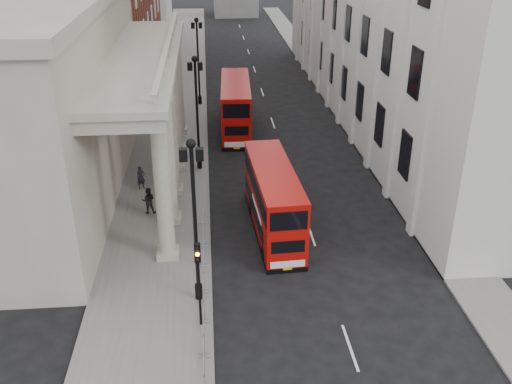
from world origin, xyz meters
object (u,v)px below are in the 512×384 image
(traffic_light, at_px, (198,270))
(pedestrian_c, at_px, (181,156))
(lamp_post_mid, at_px, (197,106))
(bus_near, at_px, (273,199))
(pedestrian_b, at_px, (148,201))
(lamp_post_north, at_px, (198,55))
(lamp_post_south, at_px, (194,212))
(pedestrian_a, at_px, (141,178))
(bus_far, at_px, (236,106))

(traffic_light, relative_size, pedestrian_c, 2.70)
(lamp_post_mid, xyz_separation_m, pedestrian_c, (-1.38, 0.47, -3.99))
(bus_near, height_order, pedestrian_b, bus_near)
(lamp_post_north, bearing_deg, pedestrian_b, -97.85)
(lamp_post_south, bearing_deg, pedestrian_a, 107.12)
(bus_near, height_order, pedestrian_a, bus_near)
(lamp_post_south, xyz_separation_m, pedestrian_b, (-3.15, 9.18, -3.92))
(lamp_post_north, distance_m, traffic_light, 34.07)
(bus_far, height_order, pedestrian_c, bus_far)
(lamp_post_south, bearing_deg, lamp_post_north, 90.00)
(lamp_post_south, height_order, lamp_post_north, same)
(lamp_post_mid, distance_m, pedestrian_a, 6.44)
(traffic_light, distance_m, pedestrian_c, 18.67)
(lamp_post_north, height_order, pedestrian_c, lamp_post_north)
(lamp_post_north, xyz_separation_m, pedestrian_b, (-3.15, -22.82, -3.92))
(bus_far, height_order, pedestrian_b, bus_far)
(bus_near, distance_m, bus_far, 17.77)
(lamp_post_south, distance_m, traffic_light, 2.71)
(traffic_light, height_order, pedestrian_a, traffic_light)
(bus_far, distance_m, pedestrian_c, 9.11)
(traffic_light, xyz_separation_m, pedestrian_c, (-1.48, 18.49, -2.19))
(pedestrian_b, distance_m, pedestrian_c, 7.50)
(lamp_post_mid, height_order, pedestrian_b, lamp_post_mid)
(lamp_post_south, relative_size, pedestrian_c, 5.22)
(lamp_post_mid, bearing_deg, pedestrian_c, 161.37)
(traffic_light, bearing_deg, lamp_post_south, 92.84)
(lamp_post_mid, height_order, traffic_light, lamp_post_mid)
(pedestrian_a, bearing_deg, pedestrian_b, -104.79)
(lamp_post_north, distance_m, pedestrian_a, 19.97)
(bus_far, bearing_deg, lamp_post_north, 114.61)
(traffic_light, xyz_separation_m, pedestrian_b, (-3.25, 11.20, -2.12))
(lamp_post_north, height_order, bus_near, lamp_post_north)
(lamp_post_north, height_order, bus_far, lamp_post_north)
(pedestrian_a, bearing_deg, bus_near, -64.32)
(lamp_post_north, distance_m, pedestrian_b, 23.37)
(lamp_post_south, xyz_separation_m, lamp_post_mid, (0.00, 16.00, 0.00))
(lamp_post_north, distance_m, bus_far, 8.78)
(bus_near, relative_size, pedestrian_c, 5.90)
(lamp_post_mid, height_order, lamp_post_north, same)
(lamp_post_south, distance_m, pedestrian_c, 17.00)
(lamp_post_south, xyz_separation_m, lamp_post_north, (0.00, 32.00, 0.00))
(bus_far, bearing_deg, pedestrian_c, -117.84)
(lamp_post_mid, distance_m, pedestrian_c, 4.25)
(bus_near, bearing_deg, lamp_post_south, -127.01)
(lamp_post_north, bearing_deg, pedestrian_c, -95.09)
(pedestrian_a, bearing_deg, lamp_post_mid, 11.45)
(lamp_post_north, bearing_deg, pedestrian_a, -101.66)
(pedestrian_b, bearing_deg, pedestrian_c, -104.15)
(lamp_post_mid, relative_size, bus_near, 0.88)
(lamp_post_south, height_order, bus_far, lamp_post_south)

